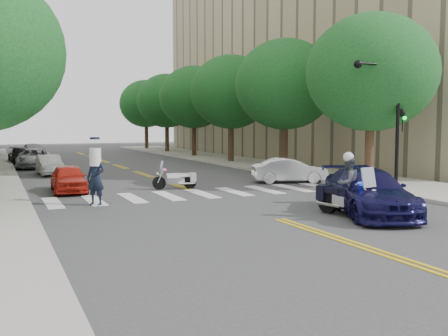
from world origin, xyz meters
TOP-DOWN VIEW (x-y plane):
  - ground at (0.00, 0.00)m, footprint 140.00×140.00m
  - sidewalk_right at (9.50, 22.00)m, footprint 5.00×60.00m
  - building_right at (26.00, 26.00)m, footprint 26.00×44.00m
  - tree_r_0 at (8.80, 6.00)m, footprint 6.40×6.40m
  - tree_r_1 at (8.80, 14.00)m, footprint 6.40×6.40m
  - tree_r_2 at (8.80, 22.00)m, footprint 6.40×6.40m
  - tree_r_3 at (8.80, 30.00)m, footprint 6.40×6.40m
  - tree_r_4 at (8.80, 38.00)m, footprint 6.40×6.40m
  - tree_r_5 at (8.80, 46.00)m, footprint 6.40×6.40m
  - traffic_signal_pole at (7.72, 3.50)m, footprint 2.82×0.42m
  - motorcycle_police at (2.24, -0.50)m, footprint 0.98×2.60m
  - motorcycle_parked at (-0.38, 8.48)m, footprint 2.07×0.68m
  - officer_standing at (-4.77, 5.27)m, footprint 0.87×0.88m
  - convertible at (5.74, 8.50)m, footprint 4.13×2.57m
  - sedan_blue at (3.14, -0.50)m, footprint 3.83×5.63m
  - parked_car_a at (-5.20, 9.50)m, footprint 1.62×3.69m
  - parked_car_b at (-5.20, 18.00)m, footprint 1.41×3.63m
  - parked_car_c at (-5.67, 23.50)m, footprint 2.71×5.03m
  - parked_car_d at (-6.30, 28.50)m, footprint 1.89×4.25m
  - parked_car_e at (-5.20, 31.44)m, footprint 1.79×4.45m

SIDE VIEW (x-z plane):
  - ground at x=0.00m, z-range 0.00..0.00m
  - sidewalk_right at x=9.50m, z-range 0.00..0.15m
  - motorcycle_parked at x=-0.38m, z-range -0.20..1.13m
  - parked_car_b at x=-5.20m, z-range 0.00..1.18m
  - parked_car_d at x=-6.30m, z-range 0.00..1.21m
  - parked_car_a at x=-5.20m, z-range 0.00..1.23m
  - convertible at x=5.74m, z-range 0.00..1.28m
  - parked_car_c at x=-5.67m, z-range 0.00..1.34m
  - sedan_blue at x=3.14m, z-range 0.00..1.51m
  - parked_car_e at x=-5.20m, z-range 0.00..1.52m
  - motorcycle_police at x=2.24m, z-range -0.12..2.00m
  - officer_standing at x=-4.77m, z-range 0.00..2.05m
  - traffic_signal_pole at x=7.72m, z-range 0.72..6.72m
  - tree_r_0 at x=8.80m, z-range 1.33..9.78m
  - tree_r_1 at x=8.80m, z-range 1.33..9.78m
  - tree_r_2 at x=8.80m, z-range 1.33..9.78m
  - tree_r_3 at x=8.80m, z-range 1.33..9.78m
  - tree_r_4 at x=8.80m, z-range 1.33..9.78m
  - tree_r_5 at x=8.80m, z-range 1.33..9.78m
  - building_right at x=26.00m, z-range 0.00..22.00m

